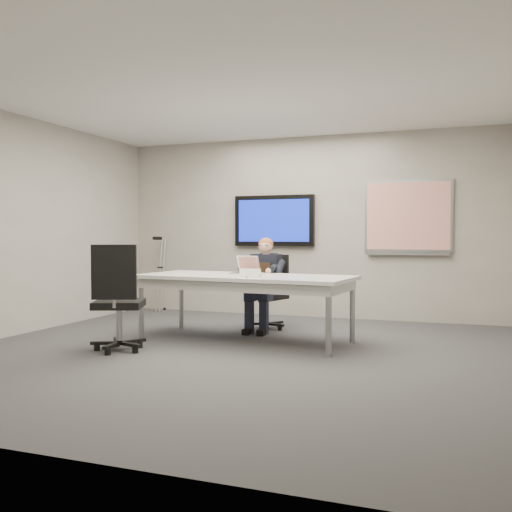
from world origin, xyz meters
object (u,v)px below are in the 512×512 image
(conference_table, at_px, (245,283))
(laptop, at_px, (246,269))
(seated_person, at_px, (262,294))
(office_chair_near, at_px, (118,318))
(office_chair_far, at_px, (269,306))

(conference_table, height_order, laptop, laptop)
(laptop, bearing_deg, seated_person, 96.99)
(office_chair_near, distance_m, laptop, 1.71)
(seated_person, bearing_deg, office_chair_far, 91.81)
(office_chair_near, bearing_deg, seated_person, -142.34)
(office_chair_far, xyz_separation_m, seated_person, (-0.01, -0.23, 0.18))
(conference_table, height_order, office_chair_near, office_chair_near)
(conference_table, distance_m, laptop, 0.29)
(conference_table, relative_size, laptop, 7.46)
(conference_table, relative_size, seated_person, 2.14)
(office_chair_near, bearing_deg, office_chair_far, -139.67)
(seated_person, bearing_deg, conference_table, -82.47)
(conference_table, bearing_deg, seated_person, 98.07)
(office_chair_near, xyz_separation_m, laptop, (0.99, 1.31, 0.48))
(office_chair_near, height_order, laptop, office_chair_near)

